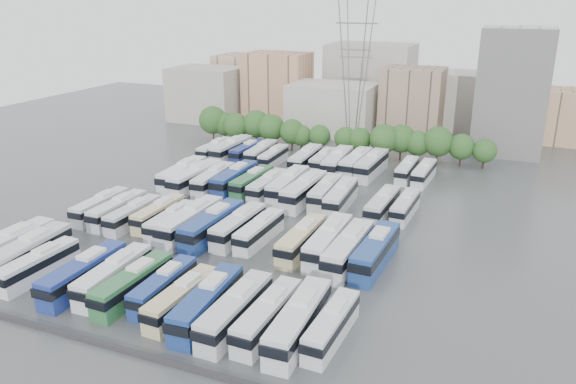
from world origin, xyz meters
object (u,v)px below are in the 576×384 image
at_px(bus_r2_s12, 382,205).
at_px(bus_r0_s9, 207,303).
at_px(bus_r0_s6, 133,284).
at_px(bus_r3_s3, 261,153).
at_px(bus_r0_s0, 7,248).
at_px(bus_r0_s5, 114,275).
at_px(electricity_pylon, 355,61).
at_px(bus_r0_s4, 84,273).
at_px(bus_r1_s6, 212,225).
at_px(bus_r2_s3, 213,179).
at_px(bus_r0_s12, 299,321).
at_px(bus_r1_s12, 349,249).
at_px(bus_r1_s1, 118,210).
at_px(bus_r0_s13, 332,325).
at_px(bus_r0_s8, 182,298).
at_px(bus_r2_s13, 405,206).
at_px(bus_r2_s5, 252,182).
at_px(bus_r2_s4, 235,179).
at_px(bus_r1_s10, 302,239).
at_px(bus_r1_s3, 159,213).
at_px(bus_r3_s10, 372,165).
at_px(bus_r1_s11, 328,241).
at_px(bus_r3_s9, 356,163).
at_px(bus_r2_s1, 182,174).
at_px(bus_r3_s7, 323,160).
at_px(bus_r0_s1, 27,253).
at_px(bus_r3_s13, 424,173).
at_px(bus_r3_s0, 215,149).
at_px(apartment_tower, 512,91).
at_px(bus_r0_s10, 235,310).
at_px(bus_r2_s2, 195,178).
at_px(bus_r2_s10, 341,197).
at_px(bus_r1_s2, 133,214).
at_px(bus_r2_s6, 268,186).
at_px(bus_r1_s0, 101,206).
at_px(bus_r1_s7, 238,226).
at_px(bus_r1_s5, 191,221).
at_px(bus_r1_s13, 375,251).
at_px(bus_r2_s8, 304,190).
at_px(bus_r3_s12, 407,170).
at_px(bus_r2_s7, 288,185).
at_px(bus_r0_s2, 38,265).
at_px(bus_r2_s9, 325,192).
at_px(bus_r3_s4, 273,157).

bearing_deg(bus_r2_s12, bus_r0_s9, -103.34).
relative_size(bus_r0_s6, bus_r3_s3, 0.98).
relative_size(bus_r0_s0, bus_r0_s5, 1.13).
relative_size(electricity_pylon, bus_r0_s4, 2.68).
relative_size(bus_r1_s6, bus_r2_s3, 1.07).
xyz_separation_m(bus_r0_s12, bus_r1_s12, (-0.15, 17.54, 0.06)).
relative_size(electricity_pylon, bus_r1_s1, 2.94).
bearing_deg(bus_r0_s6, bus_r0_s13, 3.71).
relative_size(bus_r0_s8, bus_r2_s13, 1.04).
bearing_deg(bus_r1_s12, bus_r2_s5, 140.75).
bearing_deg(bus_r2_s4, bus_r1_s1, -116.28).
relative_size(bus_r0_s8, bus_r1_s10, 0.93).
relative_size(bus_r1_s3, bus_r3_s10, 0.81).
xyz_separation_m(bus_r1_s11, bus_r3_s9, (-6.63, 36.34, 0.00)).
height_order(bus_r2_s1, bus_r2_s13, bus_r2_s1).
relative_size(bus_r2_s4, bus_r3_s7, 1.20).
height_order(bus_r0_s1, bus_r0_s6, bus_r0_s1).
xyz_separation_m(bus_r3_s10, bus_r3_s13, (9.80, -0.32, -0.35)).
distance_m(bus_r2_s12, bus_r3_s0, 44.22).
bearing_deg(apartment_tower, bus_r0_s10, -105.12).
bearing_deg(bus_r1_s6, bus_r0_s8, -67.73).
relative_size(bus_r2_s2, bus_r2_s10, 1.09).
distance_m(bus_r1_s2, bus_r1_s3, 3.67).
bearing_deg(bus_r2_s6, bus_r3_s3, 119.07).
height_order(bus_r1_s2, bus_r2_s12, bus_r2_s12).
xyz_separation_m(bus_r1_s0, bus_r1_s6, (19.84, -0.62, 0.33)).
xyz_separation_m(bus_r0_s12, bus_r2_s4, (-26.66, 37.63, 0.05)).
bearing_deg(bus_r0_s5, bus_r3_s3, 94.93).
relative_size(bus_r0_s1, bus_r3_s13, 1.20).
relative_size(electricity_pylon, bus_r3_s7, 3.07).
bearing_deg(bus_r3_s10, bus_r1_s7, -102.43).
distance_m(bus_r0_s12, bus_r1_s5, 29.42).
distance_m(apartment_tower, bus_r2_s13, 49.16).
relative_size(bus_r3_s3, bus_r3_s13, 1.08).
xyz_separation_m(bus_r0_s8, bus_r1_s13, (16.35, 18.52, 0.30)).
xyz_separation_m(bus_r2_s12, bus_r3_s0, (-39.88, 19.12, -0.04)).
distance_m(bus_r0_s13, bus_r2_s3, 48.28).
relative_size(bus_r2_s3, bus_r2_s4, 0.95).
xyz_separation_m(bus_r2_s8, bus_r3_s9, (3.35, 18.94, -0.07)).
height_order(bus_r0_s6, bus_r3_s12, bus_r0_s6).
bearing_deg(bus_r1_s11, bus_r2_s7, 125.37).
distance_m(electricity_pylon, bus_r0_s9, 76.95).
relative_size(electricity_pylon, bus_r0_s2, 2.98).
distance_m(bus_r1_s1, bus_r3_s12, 51.71).
relative_size(bus_r0_s12, bus_r2_s9, 1.07).
bearing_deg(bus_r0_s2, bus_r0_s9, 1.72).
relative_size(bus_r2_s3, bus_r3_s4, 1.15).
bearing_deg(bus_r0_s9, bus_r3_s12, 77.15).
distance_m(bus_r0_s4, bus_r0_s5, 3.53).
bearing_deg(bus_r0_s8, apartment_tower, 73.24).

